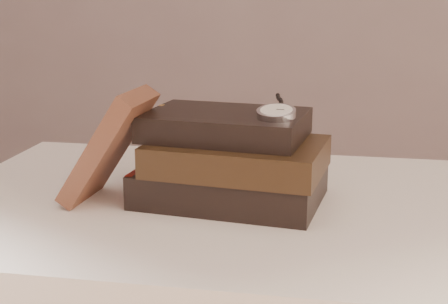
# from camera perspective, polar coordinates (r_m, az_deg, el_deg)

# --- Properties ---
(table) EXTENTS (1.00, 0.60, 0.75)m
(table) POSITION_cam_1_polar(r_m,az_deg,el_deg) (1.01, 3.36, -9.35)
(table) COLOR white
(table) RESTS_ON ground
(book_stack) EXTENTS (0.29, 0.22, 0.13)m
(book_stack) POSITION_cam_1_polar(r_m,az_deg,el_deg) (0.97, 0.67, -0.76)
(book_stack) COLOR black
(book_stack) RESTS_ON table
(journal) EXTENTS (0.13, 0.12, 0.17)m
(journal) POSITION_cam_1_polar(r_m,az_deg,el_deg) (0.97, -10.11, 0.51)
(journal) COLOR #48261B
(journal) RESTS_ON table
(pocket_watch) EXTENTS (0.06, 0.16, 0.02)m
(pocket_watch) POSITION_cam_1_polar(r_m,az_deg,el_deg) (0.92, 4.65, 3.53)
(pocket_watch) COLOR silver
(pocket_watch) RESTS_ON book_stack
(eyeglasses) EXTENTS (0.13, 0.14, 0.05)m
(eyeglasses) POSITION_cam_1_polar(r_m,az_deg,el_deg) (1.08, -2.83, 1.56)
(eyeglasses) COLOR silver
(eyeglasses) RESTS_ON book_stack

